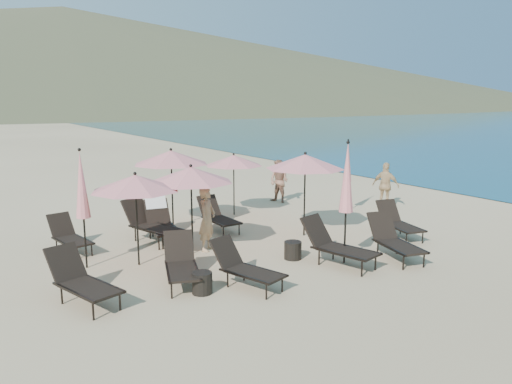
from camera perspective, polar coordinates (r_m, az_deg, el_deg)
ground at (r=11.93m, az=8.08°, el=-7.97°), size 800.00×800.00×0.00m
volcanic_headland at (r=321.77m, az=-18.97°, el=14.14°), size 690.00×690.00×55.00m
lounger_0 at (r=9.97m, az=-19.33°, el=-9.44°), size 1.12×1.84×0.99m
lounger_1 at (r=10.52m, az=-8.54°, el=-7.98°), size 1.14×1.77×0.95m
lounger_2 at (r=10.23m, az=-1.28°, el=-8.47°), size 1.08×1.73×0.93m
lounger_3 at (r=11.65m, az=9.19°, el=-5.91°), size 1.12×1.94×1.05m
lounger_4 at (r=12.43m, az=15.50°, el=-5.25°), size 1.07×1.84×0.99m
lounger_5 at (r=14.34m, az=15.96°, el=-3.28°), size 0.99×1.72×0.93m
lounger_6 at (r=13.34m, az=-20.57°, el=-4.69°), size 0.85×1.62×0.88m
lounger_7 at (r=13.71m, az=-12.00°, el=-3.46°), size 1.21×1.97×1.06m
lounger_8 at (r=13.77m, az=-10.81°, el=-3.17°), size 0.94×1.90×1.13m
lounger_9 at (r=14.51m, az=-4.41°, el=-2.72°), size 0.66×1.64×0.94m
umbrella_open_0 at (r=11.50m, az=-13.62°, el=1.02°), size 2.02×2.02×2.17m
umbrella_open_1 at (r=12.12m, az=-7.45°, el=1.97°), size 2.08×2.08×2.23m
umbrella_open_2 at (r=13.71m, az=5.64°, el=3.47°), size 2.19×2.19×2.36m
umbrella_open_3 at (r=14.72m, az=-9.68°, el=3.92°), size 2.21×2.21×2.37m
umbrella_open_4 at (r=16.21m, az=-2.57°, el=3.63°), size 1.90×1.90×2.04m
umbrella_closed_0 at (r=11.50m, az=10.34°, el=1.48°), size 0.33×0.33×2.86m
umbrella_closed_1 at (r=16.84m, az=10.43°, el=3.44°), size 0.29×0.29×2.48m
umbrella_closed_2 at (r=11.63m, az=-19.31°, el=0.71°), size 0.32×0.32×2.73m
side_table_0 at (r=10.02m, az=-6.18°, el=-10.29°), size 0.40×0.40×0.43m
side_table_1 at (r=12.03m, az=4.23°, el=-6.66°), size 0.42×0.42×0.43m
beachgoer_a at (r=12.58m, az=-5.60°, el=-3.09°), size 0.70×0.67×1.61m
beachgoer_b at (r=18.35m, az=2.65°, el=1.24°), size 0.82×0.92×1.58m
beachgoer_c at (r=17.89m, az=14.60°, el=0.71°), size 0.75×1.02×1.61m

